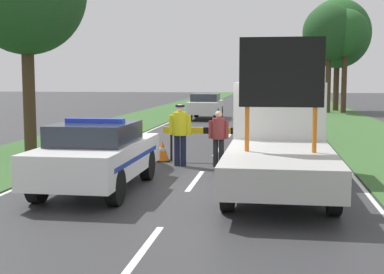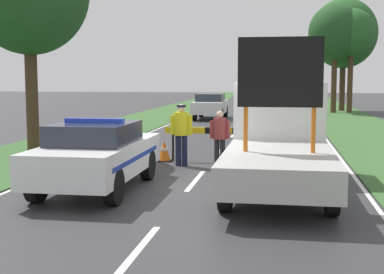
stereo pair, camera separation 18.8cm
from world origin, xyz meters
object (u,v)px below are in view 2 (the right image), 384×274
police_officer (181,129)px  roadside_tree_near_left (344,34)px  queued_car_van_white (211,105)px  roadside_tree_near_right (335,33)px  police_car (97,154)px  queued_car_sedan_silver (275,113)px  work_truck (279,136)px  queued_car_hatch_blue (281,122)px  traffic_cone_near_police (112,153)px  roadside_tree_mid_left (352,34)px  road_barrier (205,134)px  traffic_cone_centre_front (147,147)px  pedestrian_civilian (220,134)px  traffic_cone_near_truck (164,151)px

police_officer → roadside_tree_near_left: 28.37m
queued_car_van_white → roadside_tree_near_right: size_ratio=0.58×
police_car → queued_car_sedan_silver: (3.79, 14.97, 0.01)m
work_truck → queued_car_hatch_blue: size_ratio=1.54×
queued_car_van_white → police_officer: bearing=94.7°
traffic_cone_near_police → queued_car_van_white: size_ratio=0.11×
police_car → queued_car_hatch_blue: bearing=63.7°
work_truck → roadside_tree_mid_left: size_ratio=0.85×
police_car → road_barrier: bearing=64.7°
police_car → roadside_tree_near_right: roadside_tree_near_right is taller
police_car → road_barrier: size_ratio=1.83×
traffic_cone_centre_front → roadside_tree_mid_left: size_ratio=0.08×
traffic_cone_centre_front → roadside_tree_near_left: (8.79, 25.35, 5.50)m
work_truck → roadside_tree_near_left: roadside_tree_near_left is taller
work_truck → queued_car_hatch_blue: 8.28m
traffic_cone_near_police → queued_car_sedan_silver: bearing=66.8°
pedestrian_civilian → traffic_cone_centre_front: bearing=165.5°
police_car → work_truck: 4.23m
roadside_tree_near_left → roadside_tree_mid_left: (0.25, -2.58, -0.20)m
police_officer → work_truck: bearing=142.1°
traffic_cone_near_truck → queued_car_sedan_silver: bearing=73.3°
roadside_tree_near_left → queued_car_sedan_silver: bearing=-107.3°
road_barrier → traffic_cone_centre_front: road_barrier is taller
road_barrier → queued_car_van_white: (-2.00, 16.68, -0.02)m
traffic_cone_near_police → road_barrier: bearing=10.2°
work_truck → road_barrier: (-2.20, 3.19, -0.32)m
pedestrian_civilian → police_car: bearing=-105.1°
roadside_tree_near_left → roadside_tree_near_right: 2.65m
roadside_tree_near_left → pedestrian_civilian: bearing=-103.1°
police_car → roadside_tree_near_left: size_ratio=0.54×
police_officer → pedestrian_civilian: police_officer is taller
police_car → queued_car_sedan_silver: 15.44m
road_barrier → queued_car_sedan_silver: queued_car_sedan_silver is taller
road_barrier → queued_car_hatch_blue: 5.56m
queued_car_van_white → traffic_cone_near_truck: bearing=92.6°
traffic_cone_near_police → roadside_tree_near_left: size_ratio=0.06×
roadside_tree_near_left → traffic_cone_near_truck: bearing=-107.1°
queued_car_hatch_blue → queued_car_van_white: size_ratio=0.90×
police_car → roadside_tree_near_right: 29.50m
pedestrian_civilian → traffic_cone_near_truck: pedestrian_civilian is taller
traffic_cone_near_police → roadside_tree_near_right: roadside_tree_near_right is taller
queued_car_van_white → roadside_tree_near_left: roadside_tree_near_left is taller
road_barrier → queued_car_sedan_silver: 10.69m
police_officer → pedestrian_civilian: (1.10, -0.00, -0.12)m
police_car → roadside_tree_near_left: 32.13m
police_car → pedestrian_civilian: 4.28m
police_car → queued_car_hatch_blue: (4.08, 9.54, 0.01)m
traffic_cone_near_police → work_truck: bearing=-28.6°
traffic_cone_near_police → roadside_tree_near_left: bearing=70.2°
pedestrian_civilian → roadside_tree_mid_left: bearing=93.4°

